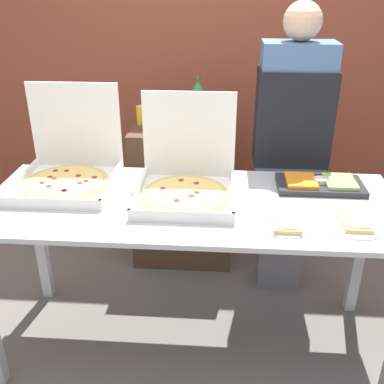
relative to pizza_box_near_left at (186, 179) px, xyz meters
name	(u,v)px	position (x,y,z in m)	size (l,w,h in m)	color
ground_plane	(192,340)	(0.03, -0.08, -0.98)	(16.00, 16.00, 0.00)	slate
brick_wall_behind	(208,43)	(0.03, 1.62, 0.42)	(10.00, 0.06, 2.80)	brown
buffet_table	(192,223)	(0.03, -0.08, -0.20)	(2.02, 0.79, 0.89)	#B7BABF
pizza_box_near_left	(186,179)	(0.00, 0.00, 0.00)	(0.48, 0.49, 0.47)	white
pizza_box_far_right	(69,168)	(-0.62, 0.09, 0.00)	(0.49, 0.51, 0.49)	white
paper_plate_front_center	(286,224)	(0.46, -0.29, -0.07)	(0.21, 0.21, 0.03)	white
paper_plate_front_left	(355,223)	(0.76, -0.26, -0.07)	(0.26, 0.26, 0.03)	white
veggie_tray	(320,184)	(0.68, 0.12, -0.06)	(0.44, 0.23, 0.05)	#28282D
sideboard_podium	(184,191)	(-0.09, 0.86, -0.49)	(0.68, 0.56, 0.98)	#4C3323
soda_bottle	(198,101)	(0.00, 0.96, 0.14)	(0.08, 0.08, 0.33)	#2D6638
soda_can_silver	(149,120)	(-0.30, 0.76, 0.06)	(0.07, 0.07, 0.12)	silver
soda_can_colored	(141,115)	(-0.37, 0.87, 0.06)	(0.07, 0.07, 0.12)	gold
person_server_vest	(290,142)	(0.57, 0.52, 0.02)	(0.42, 0.24, 1.77)	slate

